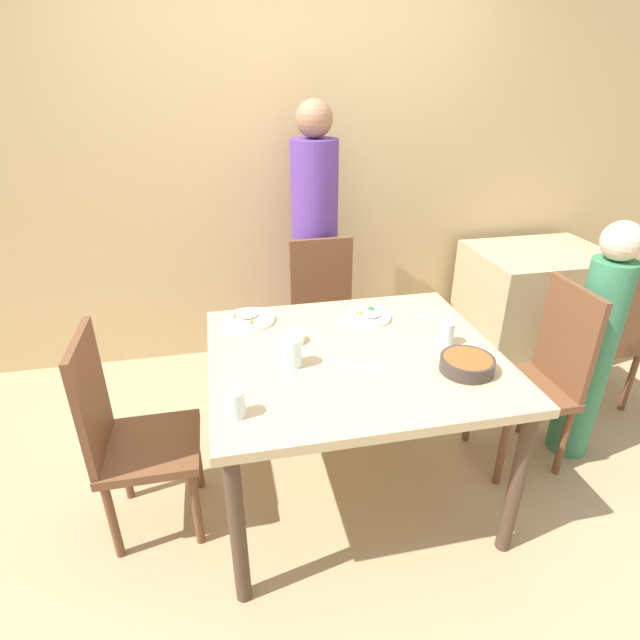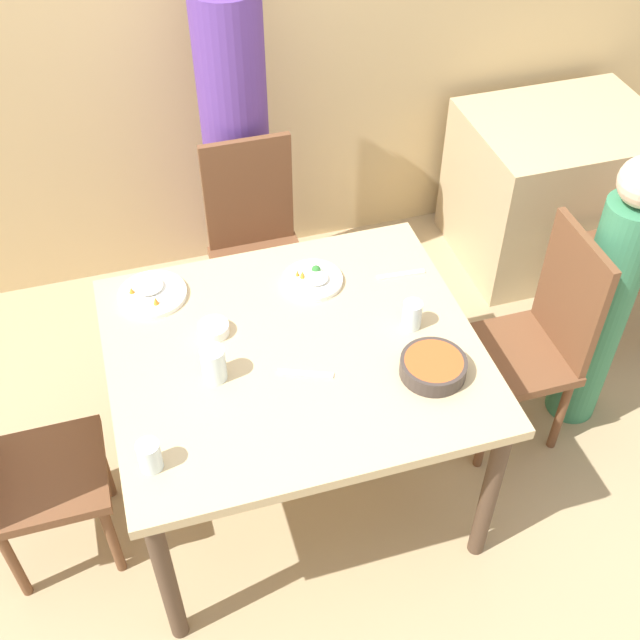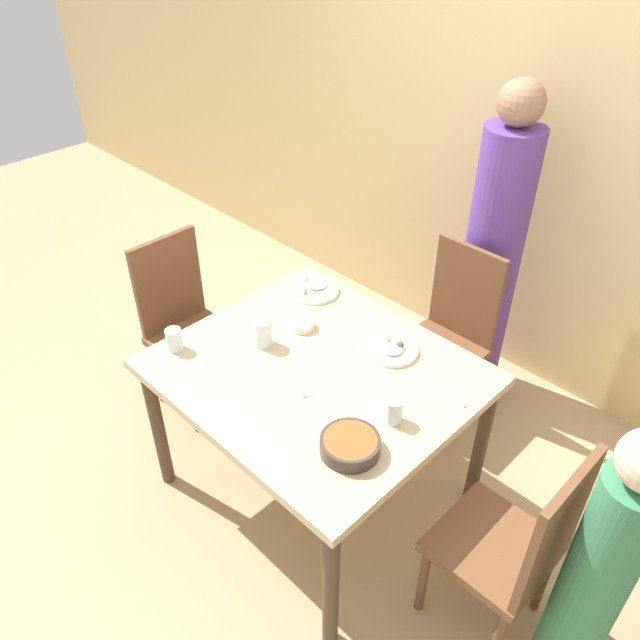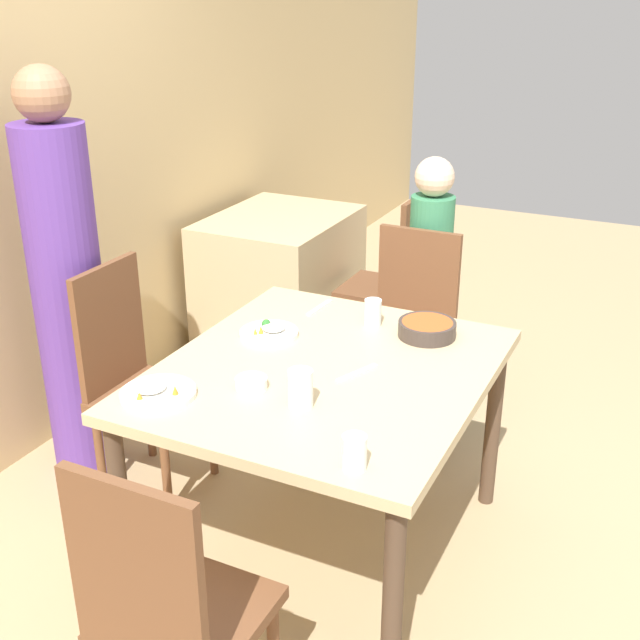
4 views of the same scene
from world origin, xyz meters
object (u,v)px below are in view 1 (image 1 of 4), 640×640
Objects in this scene: chair_adult_spot at (325,316)px; plate_rice_adult at (368,316)px; person_adult at (315,252)px; bowl_curry at (467,364)px; person_child at (592,349)px; chair_child_spot at (539,374)px; glass_water_tall at (235,404)px.

chair_adult_spot is 0.65m from plate_rice_adult.
plate_rice_adult is at bearing -81.57° from chair_adult_spot.
person_adult reaches higher than bowl_curry.
plate_rice_adult is at bearing 166.00° from person_child.
chair_adult_spot is at bearing -133.63° from chair_child_spot.
glass_water_tall is at bearing -167.98° from person_child.
plate_rice_adult is (-1.07, 0.27, 0.16)m from person_child.
bowl_curry is (-0.56, -0.26, 0.29)m from chair_child_spot.
glass_water_tall is (-0.58, -1.22, 0.31)m from chair_adult_spot.
person_child is at bearing -45.00° from person_adult.
chair_child_spot is at bearing -52.41° from person_adult.
bowl_curry is at bearing -73.40° from chair_adult_spot.
glass_water_tall is at bearing -115.64° from chair_adult_spot.
person_adult is 1.36× the size of person_child.
bowl_curry is (-0.82, -0.26, 0.18)m from person_child.
chair_child_spot is 0.68m from bowl_curry.
chair_adult_spot is 1.38m from glass_water_tall.
chair_adult_spot reaches higher than bowl_curry.
chair_child_spot is 0.56× the size of person_adult.
chair_child_spot is 0.76× the size of person_child.
bowl_curry is at bearing -162.15° from person_child.
bowl_curry is 2.13× the size of glass_water_tall.
person_child is (1.15, -1.15, -0.20)m from person_adult.
chair_adult_spot is 9.46× the size of glass_water_tall.
person_child reaches higher than plate_rice_adult.
chair_adult_spot is at bearing -90.00° from person_adult.
person_adult reaches higher than plate_rice_adult.
person_adult is at bearing 90.00° from chair_adult_spot.
bowl_curry is at bearing -64.56° from chair_child_spot.
glass_water_tall is at bearing -136.48° from plate_rice_adult.
chair_adult_spot is 0.56× the size of person_adult.
glass_water_tall is (-0.92, -0.11, 0.02)m from bowl_curry.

